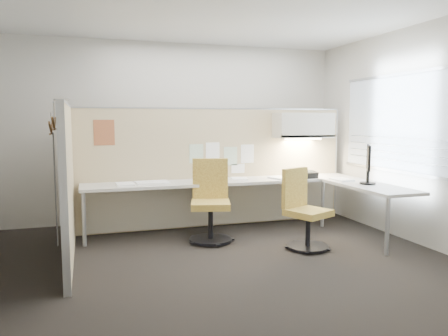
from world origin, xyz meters
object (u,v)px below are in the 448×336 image
object	(u,v)px
phone	(309,175)
monitor	(368,162)
chair_left	(210,203)
chair_right	(304,212)
desk	(250,189)

from	to	relation	value
phone	monitor	bearing A→B (deg)	-66.41
chair_left	monitor	distance (m)	2.18
monitor	phone	xyz separation A→B (m)	(-0.43, 0.82, -0.25)
monitor	phone	distance (m)	0.96
chair_right	phone	xyz separation A→B (m)	(0.61, 0.99, 0.33)
desk	monitor	bearing A→B (deg)	-31.15
desk	phone	world-z (taller)	phone
chair_left	phone	xyz separation A→B (m)	(1.62, 0.31, 0.29)
monitor	phone	size ratio (longest dim) A/B	2.38
desk	chair_right	world-z (taller)	chair_right
desk	phone	bearing A→B (deg)	-0.29
chair_right	chair_left	bearing A→B (deg)	122.05
chair_left	phone	bearing A→B (deg)	26.07
desk	phone	size ratio (longest dim) A/B	18.16
desk	chair_left	xyz separation A→B (m)	(-0.68, -0.32, -0.11)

